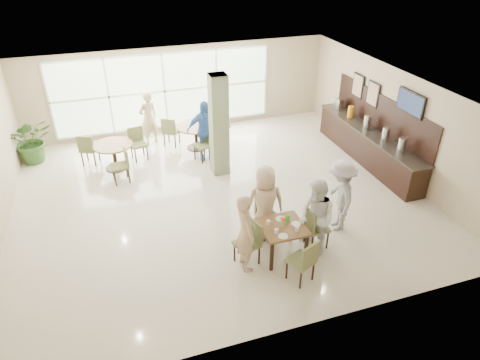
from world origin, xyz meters
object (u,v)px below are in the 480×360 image
object	(u,v)px
buffet_counter	(368,143)
adult_b	(222,121)
round_table_right	(196,130)
teen_standing	(340,196)
teen_right	(316,218)
teen_far	(265,203)
round_table_left	(114,150)
adult_a	(204,130)
teen_left	(245,233)
adult_standing	(149,118)
main_table	(282,230)
potted_plant	(31,140)

from	to	relation	value
buffet_counter	adult_b	xyz separation A→B (m)	(-3.71, 2.51, 0.19)
round_table_right	teen_standing	size ratio (longest dim) A/B	0.70
teen_right	teen_far	bearing A→B (deg)	-146.75
buffet_counter	round_table_right	bearing A→B (deg)	152.36
round_table_left	adult_b	distance (m)	3.44
buffet_counter	adult_a	world-z (taller)	buffet_counter
teen_standing	teen_left	bearing A→B (deg)	-60.54
buffet_counter	adult_standing	distance (m)	6.69
adult_b	teen_standing	bearing A→B (deg)	0.53
round_table_right	adult_standing	distance (m)	1.55
main_table	teen_standing	bearing A→B (deg)	17.29
teen_standing	adult_a	xyz separation A→B (m)	(-2.00, 4.30, 0.03)
teen_left	buffet_counter	bearing A→B (deg)	-57.93
teen_right	adult_standing	bearing A→B (deg)	-171.20
round_table_right	potted_plant	xyz separation A→B (m)	(-4.71, 0.63, 0.09)
teen_right	teen_standing	distance (m)	1.04
main_table	adult_standing	world-z (taller)	adult_standing
round_table_right	adult_standing	world-z (taller)	adult_standing
teen_far	adult_a	distance (m)	4.10
buffet_counter	potted_plant	world-z (taller)	buffet_counter
teen_standing	round_table_left	bearing A→B (deg)	-118.43
teen_far	adult_a	size ratio (longest dim) A/B	0.98
adult_a	adult_b	distance (m)	1.16
round_table_left	teen_far	bearing A→B (deg)	-55.78
teen_left	adult_a	size ratio (longest dim) A/B	0.95
round_table_left	buffet_counter	bearing A→B (deg)	-14.50
teen_far	teen_right	size ratio (longest dim) A/B	1.03
round_table_right	teen_standing	world-z (taller)	teen_standing
teen_right	teen_standing	xyz separation A→B (m)	(0.87, 0.57, 0.01)
round_table_right	teen_far	bearing A→B (deg)	-85.28
round_table_right	main_table	bearing A→B (deg)	-84.73
round_table_left	teen_far	size ratio (longest dim) A/B	0.63
buffet_counter	teen_standing	world-z (taller)	buffet_counter
round_table_right	adult_standing	size ratio (longest dim) A/B	0.70
potted_plant	buffet_counter	bearing A→B (deg)	-18.03
teen_right	adult_a	world-z (taller)	adult_a
main_table	teen_right	xyz separation A→B (m)	(0.71, -0.08, 0.20)
adult_a	adult_b	bearing A→B (deg)	51.85
potted_plant	teen_standing	xyz separation A→B (m)	(6.80, -5.68, 0.18)
main_table	adult_standing	bearing A→B (deg)	106.07
teen_far	adult_b	world-z (taller)	teen_far
main_table	potted_plant	bearing A→B (deg)	130.24
buffet_counter	adult_a	bearing A→B (deg)	159.78
buffet_counter	teen_right	bearing A→B (deg)	-136.08
main_table	teen_left	size ratio (longest dim) A/B	0.53
teen_far	buffet_counter	bearing A→B (deg)	-142.30
main_table	teen_far	bearing A→B (deg)	99.00
teen_standing	adult_b	size ratio (longest dim) A/B	1.15
teen_right	adult_standing	xyz separation A→B (m)	(-2.53, 6.40, 0.01)
buffet_counter	main_table	bearing A→B (deg)	-142.23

